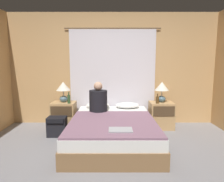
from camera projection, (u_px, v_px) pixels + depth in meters
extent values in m
plane|color=gray|center=(112.00, 165.00, 2.76)|extent=(16.00, 16.00, 0.00)
cube|color=tan|center=(112.00, 69.00, 4.56)|extent=(4.75, 0.06, 2.50)
cube|color=silver|center=(112.00, 78.00, 4.52)|extent=(1.92, 0.02, 2.13)
cylinder|color=brown|center=(112.00, 28.00, 4.37)|extent=(2.12, 0.02, 0.02)
cube|color=olive|center=(112.00, 134.00, 3.58)|extent=(1.47, 2.06, 0.25)
cube|color=white|center=(112.00, 123.00, 3.55)|extent=(1.43, 2.02, 0.17)
cube|color=tan|center=(63.00, 115.00, 4.29)|extent=(0.49, 0.41, 0.56)
cube|color=#4C3823|center=(61.00, 111.00, 4.06)|extent=(0.44, 0.02, 0.20)
cube|color=tan|center=(161.00, 115.00, 4.30)|extent=(0.49, 0.41, 0.56)
cube|color=#4C3823|center=(163.00, 111.00, 4.07)|extent=(0.44, 0.02, 0.20)
ellipsoid|color=slate|center=(63.00, 99.00, 4.27)|extent=(0.17, 0.17, 0.14)
cylinder|color=#B2A893|center=(63.00, 93.00, 4.25)|extent=(0.02, 0.02, 0.12)
cone|color=silver|center=(63.00, 86.00, 4.23)|extent=(0.30, 0.30, 0.18)
ellipsoid|color=slate|center=(161.00, 99.00, 4.28)|extent=(0.17, 0.17, 0.14)
cylinder|color=#B2A893|center=(161.00, 93.00, 4.26)|extent=(0.02, 0.02, 0.12)
cone|color=silver|center=(161.00, 86.00, 4.24)|extent=(0.30, 0.30, 0.18)
ellipsoid|color=white|center=(97.00, 105.00, 4.35)|extent=(0.52, 0.33, 0.12)
ellipsoid|color=white|center=(127.00, 105.00, 4.35)|extent=(0.52, 0.33, 0.12)
cube|color=slate|center=(112.00, 123.00, 3.25)|extent=(1.41, 1.42, 0.03)
cylinder|color=black|center=(98.00, 101.00, 3.96)|extent=(0.36, 0.36, 0.44)
sphere|color=tan|center=(97.00, 86.00, 3.91)|extent=(0.17, 0.17, 0.17)
cylinder|color=#2D4C28|center=(68.00, 99.00, 4.13)|extent=(0.06, 0.06, 0.18)
cylinder|color=#2D4C28|center=(68.00, 94.00, 4.11)|extent=(0.02, 0.02, 0.06)
cylinder|color=#513819|center=(157.00, 100.00, 4.14)|extent=(0.07, 0.07, 0.14)
cylinder|color=#513819|center=(157.00, 95.00, 4.12)|extent=(0.02, 0.02, 0.06)
cube|color=#9EA0A5|center=(120.00, 130.00, 2.84)|extent=(0.34, 0.22, 0.02)
cube|color=black|center=(56.00, 126.00, 3.84)|extent=(0.35, 0.24, 0.37)
cube|color=black|center=(56.00, 119.00, 3.80)|extent=(0.32, 0.25, 0.08)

